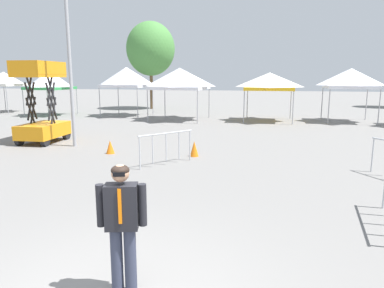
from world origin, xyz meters
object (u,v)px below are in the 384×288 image
traffic_cone_lot_center (110,147)px  canopy_tent_behind_left (180,79)px  canopy_tent_center (4,79)px  light_pole_near_lift (66,7)px  canopy_tent_far_right (269,81)px  scissor_lift (42,118)px  traffic_cone_near_barrier (194,149)px  canopy_tent_behind_right (126,77)px  tree_behind_tents_left (151,49)px  crowd_barrier_near_person (166,142)px  person_foreground (122,220)px  canopy_tent_right_of_center (49,80)px  canopy_tent_far_left (351,78)px

traffic_cone_lot_center → canopy_tent_behind_left: bearing=91.5°
canopy_tent_center → light_pole_near_lift: size_ratio=0.33×
canopy_tent_center → canopy_tent_far_right: (20.85, -0.94, -0.11)m
scissor_lift → traffic_cone_near_barrier: (7.13, -1.19, -0.82)m
canopy_tent_behind_right → scissor_lift: size_ratio=1.01×
tree_behind_tents_left → crowd_barrier_near_person: 21.29m
tree_behind_tents_left → canopy_tent_behind_left: bearing=-57.6°
canopy_tent_behind_right → tree_behind_tents_left: tree_behind_tents_left is taller
canopy_tent_center → traffic_cone_near_barrier: (18.55, -12.19, -2.39)m
person_foreground → scissor_lift: bearing=130.5°
canopy_tent_far_right → person_foreground: canopy_tent_far_right is taller
canopy_tent_right_of_center → traffic_cone_near_barrier: (13.55, -10.99, -2.34)m
canopy_tent_right_of_center → traffic_cone_lot_center: bearing=-47.4°
canopy_tent_behind_right → crowd_barrier_near_person: size_ratio=2.09×
canopy_tent_far_left → traffic_cone_lot_center: bearing=-130.4°
canopy_tent_center → canopy_tent_right_of_center: canopy_tent_right_of_center is taller
scissor_lift → person_foreground: size_ratio=1.97×
person_foreground → crowd_barrier_near_person: person_foreground is taller
light_pole_near_lift → canopy_tent_behind_right: bearing=102.9°
canopy_tent_center → tree_behind_tents_left: (10.39, 5.77, 2.57)m
canopy_tent_far_right → tree_behind_tents_left: bearing=147.3°
canopy_tent_center → light_pole_near_lift: (13.25, -11.49, 2.86)m
traffic_cone_near_barrier → scissor_lift: bearing=170.5°
canopy_tent_far_right → canopy_tent_center: bearing=177.4°
canopy_tent_center → traffic_cone_near_barrier: canopy_tent_center is taller
canopy_tent_right_of_center → tree_behind_tents_left: (5.39, 6.98, 2.62)m
canopy_tent_center → crowd_barrier_near_person: bearing=-37.2°
canopy_tent_center → canopy_tent_behind_right: canopy_tent_behind_right is taller
canopy_tent_behind_left → crowd_barrier_near_person: size_ratio=2.10×
crowd_barrier_near_person → traffic_cone_lot_center: crowd_barrier_near_person is taller
traffic_cone_lot_center → crowd_barrier_near_person: bearing=-23.9°
canopy_tent_right_of_center → canopy_tent_behind_right: bearing=10.2°
crowd_barrier_near_person → canopy_tent_right_of_center: bearing=136.2°
canopy_tent_far_right → canopy_tent_far_left: (4.96, 0.73, 0.18)m
canopy_tent_far_left → traffic_cone_near_barrier: canopy_tent_far_left is taller
canopy_tent_right_of_center → canopy_tent_behind_left: canopy_tent_behind_left is taller
canopy_tent_center → tree_behind_tents_left: 12.16m
canopy_tent_right_of_center → scissor_lift: (6.42, -9.79, -1.52)m
canopy_tent_center → canopy_tent_far_right: canopy_tent_center is taller
crowd_barrier_near_person → traffic_cone_lot_center: bearing=156.1°
canopy_tent_center → canopy_tent_behind_left: 15.14m
canopy_tent_center → canopy_tent_far_left: (25.81, -0.20, 0.07)m
tree_behind_tents_left → traffic_cone_lot_center: tree_behind_tents_left is taller
canopy_tent_far_right → crowd_barrier_near_person: canopy_tent_far_right is taller
person_foreground → traffic_cone_lot_center: bearing=117.6°
canopy_tent_behind_right → crowd_barrier_near_person: canopy_tent_behind_right is taller
person_foreground → light_pole_near_lift: 11.87m
canopy_tent_far_right → light_pole_near_lift: bearing=-125.8°
canopy_tent_right_of_center → tree_behind_tents_left: tree_behind_tents_left is taller
canopy_tent_behind_left → scissor_lift: scissor_lift is taller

